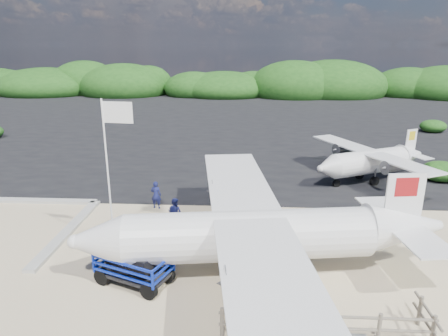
# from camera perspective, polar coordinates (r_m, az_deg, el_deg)

# --- Properties ---
(ground) EXTENTS (160.00, 160.00, 0.00)m
(ground) POSITION_cam_1_polar(r_m,az_deg,el_deg) (17.29, -9.42, -11.60)
(ground) COLOR beige
(asphalt_apron) EXTENTS (90.00, 50.00, 0.04)m
(asphalt_apron) POSITION_cam_1_polar(r_m,az_deg,el_deg) (45.66, -1.39, 6.76)
(asphalt_apron) COLOR #B2B2B2
(asphalt_apron) RESTS_ON ground
(vegetation_band) EXTENTS (124.00, 8.00, 4.40)m
(vegetation_band) POSITION_cam_1_polar(r_m,az_deg,el_deg) (70.34, 0.24, 10.45)
(vegetation_band) COLOR #B2B2B2
(vegetation_band) RESTS_ON ground
(baggage_cart) EXTENTS (3.23, 2.56, 1.41)m
(baggage_cart) POSITION_cam_1_polar(r_m,az_deg,el_deg) (15.40, -12.56, -15.72)
(baggage_cart) COLOR #0B26B1
(baggage_cart) RESTS_ON ground
(flagpole) EXTENTS (1.32, 0.69, 6.29)m
(flagpole) POSITION_cam_1_polar(r_m,az_deg,el_deg) (18.15, -15.39, -10.56)
(flagpole) COLOR white
(flagpole) RESTS_ON ground
(signboard) EXTENTS (1.78, 0.31, 1.46)m
(signboard) POSITION_cam_1_polar(r_m,az_deg,el_deg) (14.84, 4.36, -16.68)
(signboard) COLOR #4B2D15
(signboard) RESTS_ON ground
(crew_a) EXTENTS (0.57, 0.39, 1.49)m
(crew_a) POSITION_cam_1_polar(r_m,az_deg,el_deg) (21.24, -9.69, -3.79)
(crew_a) COLOR #14184C
(crew_a) RESTS_ON ground
(crew_b) EXTENTS (0.88, 0.79, 1.48)m
(crew_b) POSITION_cam_1_polar(r_m,az_deg,el_deg) (18.92, -7.04, -6.38)
(crew_b) COLOR #14184C
(crew_b) RESTS_ON ground
(crew_c) EXTENTS (1.19, 0.62, 1.94)m
(crew_c) POSITION_cam_1_polar(r_m,az_deg,el_deg) (16.99, -7.13, -8.37)
(crew_c) COLOR #14184C
(crew_c) RESTS_ON ground
(aircraft_large) EXTENTS (18.41, 18.41, 4.91)m
(aircraft_large) POSITION_cam_1_polar(r_m,az_deg,el_deg) (43.79, 16.76, 5.59)
(aircraft_large) COLOR #B2B2B2
(aircraft_large) RESTS_ON ground
(aircraft_small) EXTENTS (11.04, 11.04, 2.98)m
(aircraft_small) POSITION_cam_1_polar(r_m,az_deg,el_deg) (48.51, -19.47, 6.41)
(aircraft_small) COLOR #B2B2B2
(aircraft_small) RESTS_ON ground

